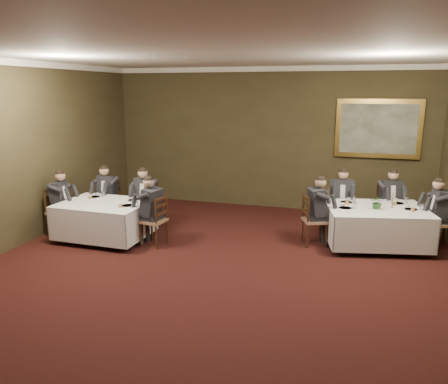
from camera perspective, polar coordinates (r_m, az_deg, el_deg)
The scene contains 27 objects.
ground at distance 6.85m, azimuth -3.06°, elevation -12.37°, with size 10.00×10.00×0.00m, color black.
ceiling at distance 6.20m, azimuth -3.48°, elevation 18.23°, with size 8.00×10.00×0.10m, color silver.
back_wall at distance 11.07m, azimuth 5.70°, elevation 6.92°, with size 8.00×0.10×3.50m, color #362F1B.
crown_molding at distance 6.19m, azimuth -3.47°, elevation 17.68°, with size 8.00×10.00×0.12m.
table_main at distance 8.89m, azimuth 19.21°, elevation -3.91°, with size 2.11×1.77×0.67m.
table_second at distance 9.09m, azimuth -15.30°, elevation -3.25°, with size 1.75×1.35×0.67m.
chair_main_backleft at distance 9.72m, azimuth 14.91°, elevation -3.19°, with size 0.50×0.49×1.00m.
diner_main_backleft at distance 9.65m, azimuth 15.00°, elevation -1.91°, with size 0.47×0.54×1.35m.
chair_main_backright at distance 9.95m, azimuth 20.56°, elevation -3.22°, with size 0.56×0.55×1.00m.
diner_main_backright at distance 9.88m, azimuth 20.69°, elevation -1.96°, with size 0.55×0.59×1.35m.
chair_main_endleft at distance 8.71m, azimuth 11.62°, elevation -4.92°, with size 0.55×0.57×1.00m.
diner_main_endleft at distance 8.65m, azimuth 11.76°, elevation -3.48°, with size 0.60×0.55×1.35m.
chair_main_endright at distance 9.31m, azimuth 26.17°, elevation -4.86°, with size 0.49×0.51×1.00m.
diner_main_endright at distance 9.24m, azimuth 26.24°, elevation -3.51°, with size 0.54×0.48×1.35m.
chair_sec_backleft at distance 10.10m, azimuth -14.73°, elevation -2.56°, with size 0.49×0.48×1.00m.
diner_sec_backleft at distance 10.03m, azimuth -14.85°, elevation -1.32°, with size 0.46×0.53×1.35m.
chair_sec_backright at distance 9.64m, azimuth -10.06°, elevation -3.07°, with size 0.45×0.43×1.00m.
diner_sec_backright at distance 9.57m, azimuth -10.15°, elevation -1.77°, with size 0.43×0.49×1.35m.
chair_sec_endright at distance 8.61m, azimuth -9.08°, elevation -5.03°, with size 0.48×0.50×1.00m.
diner_sec_endright at distance 8.55m, azimuth -9.20°, elevation -3.56°, with size 0.53×0.47×1.35m.
chair_sec_endleft at distance 9.76m, azimuth -20.66°, elevation -3.53°, with size 0.50×0.51×1.00m.
diner_sec_endleft at distance 9.70m, azimuth -20.71°, elevation -2.24°, with size 0.55×0.49×1.35m.
centerpiece at distance 8.69m, azimuth 19.42°, elevation -1.19°, with size 0.25×0.22×0.28m, color #2D5926.
candlestick at distance 8.87m, azimuth 21.17°, elevation -0.90°, with size 0.06×0.06×0.44m.
place_setting_table_main at distance 9.08m, azimuth 16.06°, elevation -1.06°, with size 0.33×0.31×0.14m.
place_setting_table_second at distance 9.54m, azimuth -16.24°, elevation -0.39°, with size 0.33×0.31×0.14m.
painting at distance 10.78m, azimuth 19.48°, elevation 7.80°, with size 1.90×0.09×1.35m.
Camera 1 is at (2.13, -5.80, 2.96)m, focal length 35.00 mm.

